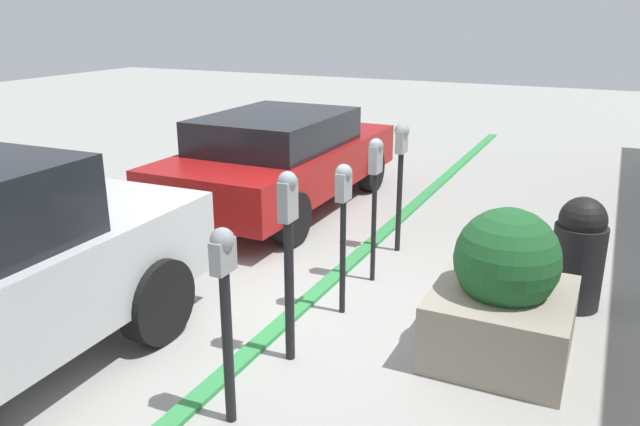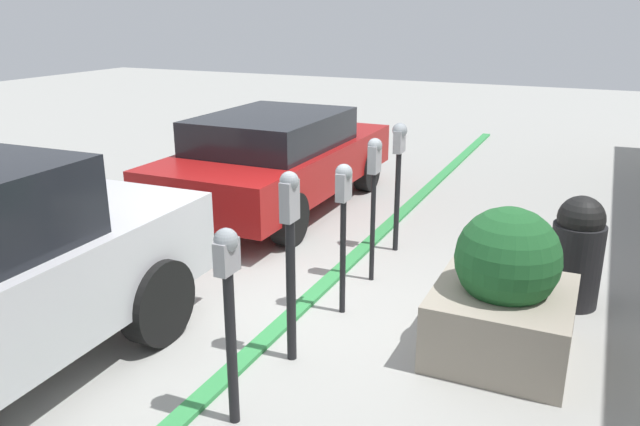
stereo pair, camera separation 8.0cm
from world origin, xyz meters
The scene contains 10 objects.
ground_plane centered at (0.00, 0.00, 0.00)m, with size 40.00×40.00×0.00m, color #999993.
curb_strip centered at (0.00, 0.08, 0.02)m, with size 19.00×0.16×0.04m.
parking_meter_nearest centered at (-1.81, -0.27, 0.98)m, with size 0.19×0.16×1.42m.
parking_meter_second centered at (-0.91, -0.25, 1.04)m, with size 0.17×0.15×1.58m.
parking_meter_middle centered at (0.03, -0.31, 1.08)m, with size 0.18×0.16×1.44m.
parking_meter_fourth centered at (0.84, -0.30, 1.14)m, with size 0.17×0.15×1.52m.
parking_meter_farthest centered at (1.77, -0.26, 1.12)m, with size 0.20×0.17×1.52m.
planter_box centered at (-0.11, -1.78, 0.53)m, with size 1.19×1.09×1.27m.
parked_car_middle centered at (2.70, 1.82, 0.73)m, with size 4.29×1.93×1.37m.
trash_bin centered at (1.11, -2.26, 0.55)m, with size 0.48×0.48×1.09m.
Camera 2 is at (-4.91, -2.34, 2.73)m, focal length 35.00 mm.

